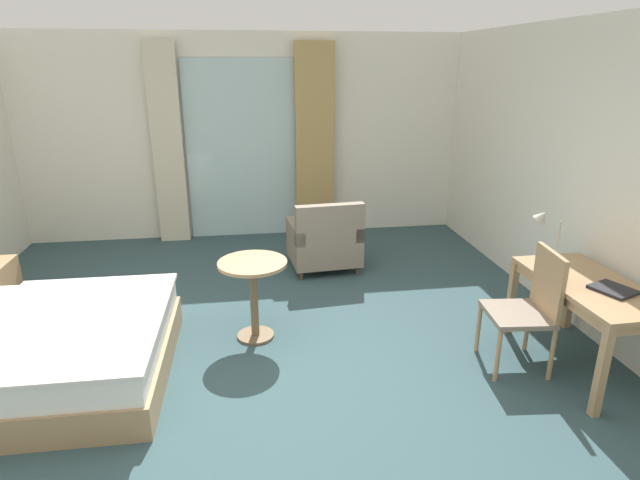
# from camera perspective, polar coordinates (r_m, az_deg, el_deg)

# --- Properties ---
(ground) EXTENTS (6.53, 7.90, 0.10)m
(ground) POSITION_cam_1_polar(r_m,az_deg,el_deg) (4.23, -6.68, -15.34)
(ground) COLOR #334C51
(wall_back) EXTENTS (6.13, 0.12, 2.71)m
(wall_back) POSITION_cam_1_polar(r_m,az_deg,el_deg) (7.26, -8.19, 11.10)
(wall_back) COLOR white
(wall_back) RESTS_ON ground
(balcony_glass_door) EXTENTS (1.50, 0.02, 2.39)m
(balcony_glass_door) POSITION_cam_1_polar(r_m,az_deg,el_deg) (7.20, -8.48, 9.72)
(balcony_glass_door) COLOR silver
(balcony_glass_door) RESTS_ON ground
(curtain_panel_left) EXTENTS (0.39, 0.10, 2.59)m
(curtain_panel_left) POSITION_cam_1_polar(r_m,az_deg,el_deg) (7.15, -16.43, 9.94)
(curtain_panel_left) COLOR beige
(curtain_panel_left) RESTS_ON ground
(curtain_panel_right) EXTENTS (0.53, 0.10, 2.59)m
(curtain_panel_right) POSITION_cam_1_polar(r_m,az_deg,el_deg) (7.15, -0.57, 10.69)
(curtain_panel_right) COLOR tan
(curtain_panel_right) RESTS_ON ground
(bed) EXTENTS (2.08, 1.73, 1.07)m
(bed) POSITION_cam_1_polar(r_m,az_deg,el_deg) (4.60, -30.10, -10.42)
(bed) COLOR tan
(bed) RESTS_ON ground
(writing_desk) EXTENTS (0.66, 1.26, 0.73)m
(writing_desk) POSITION_cam_1_polar(r_m,az_deg,el_deg) (4.53, 27.60, -5.24)
(writing_desk) COLOR tan
(writing_desk) RESTS_ON ground
(desk_chair) EXTENTS (0.51, 0.52, 0.98)m
(desk_chair) POSITION_cam_1_polar(r_m,az_deg,el_deg) (4.39, 22.10, -6.52)
(desk_chair) COLOR gray
(desk_chair) RESTS_ON ground
(desk_lamp) EXTENTS (0.29, 0.23, 0.45)m
(desk_lamp) POSITION_cam_1_polar(r_m,az_deg,el_deg) (4.81, 23.66, 1.27)
(desk_lamp) COLOR #B7B2A8
(desk_lamp) RESTS_ON writing_desk
(closed_book) EXTENTS (0.33, 0.35, 0.02)m
(closed_book) POSITION_cam_1_polar(r_m,az_deg,el_deg) (4.41, 29.58, -4.77)
(closed_book) COLOR #232328
(closed_book) RESTS_ON writing_desk
(armchair_by_window) EXTENTS (0.83, 0.77, 0.85)m
(armchair_by_window) POSITION_cam_1_polar(r_m,az_deg,el_deg) (6.04, 0.53, -0.22)
(armchair_by_window) COLOR gray
(armchair_by_window) RESTS_ON ground
(round_cafe_table) EXTENTS (0.60, 0.60, 0.72)m
(round_cafe_table) POSITION_cam_1_polar(r_m,az_deg,el_deg) (4.52, -7.36, -4.69)
(round_cafe_table) COLOR tan
(round_cafe_table) RESTS_ON ground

